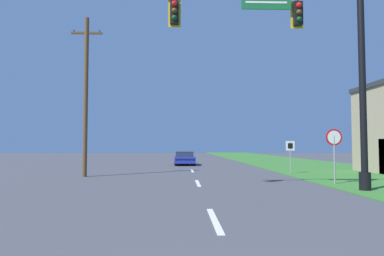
{
  "coord_description": "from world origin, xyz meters",
  "views": [
    {
      "loc": [
        -0.81,
        -2.23,
        1.78
      ],
      "look_at": [
        0.0,
        22.53,
        3.06
      ],
      "focal_mm": 32.0,
      "sensor_mm": 36.0,
      "label": 1
    }
  ],
  "objects_px": {
    "stop_sign": "(334,144)",
    "utility_pole_near": "(86,94)",
    "signal_mast": "(313,57)",
    "route_sign_post": "(290,150)",
    "car_ahead": "(184,158)"
  },
  "relations": [
    {
      "from": "stop_sign",
      "to": "utility_pole_near",
      "type": "distance_m",
      "value": 13.63
    },
    {
      "from": "signal_mast",
      "to": "route_sign_post",
      "type": "bearing_deg",
      "value": 78.37
    },
    {
      "from": "signal_mast",
      "to": "car_ahead",
      "type": "xyz_separation_m",
      "value": [
        -4.9,
        18.49,
        -4.68
      ]
    },
    {
      "from": "signal_mast",
      "to": "utility_pole_near",
      "type": "relative_size",
      "value": 0.95
    },
    {
      "from": "car_ahead",
      "to": "route_sign_post",
      "type": "distance_m",
      "value": 12.31
    },
    {
      "from": "stop_sign",
      "to": "route_sign_post",
      "type": "height_order",
      "value": "stop_sign"
    },
    {
      "from": "route_sign_post",
      "to": "utility_pole_near",
      "type": "xyz_separation_m",
      "value": [
        -12.42,
        -1.48,
        3.26
      ]
    },
    {
      "from": "signal_mast",
      "to": "stop_sign",
      "type": "height_order",
      "value": "signal_mast"
    },
    {
      "from": "utility_pole_near",
      "to": "stop_sign",
      "type": "bearing_deg",
      "value": -19.18
    },
    {
      "from": "route_sign_post",
      "to": "utility_pole_near",
      "type": "relative_size",
      "value": 0.22
    },
    {
      "from": "signal_mast",
      "to": "stop_sign",
      "type": "bearing_deg",
      "value": 51.33
    },
    {
      "from": "signal_mast",
      "to": "car_ahead",
      "type": "distance_m",
      "value": 19.69
    },
    {
      "from": "signal_mast",
      "to": "car_ahead",
      "type": "relative_size",
      "value": 2.03
    },
    {
      "from": "route_sign_post",
      "to": "utility_pole_near",
      "type": "height_order",
      "value": "utility_pole_near"
    },
    {
      "from": "stop_sign",
      "to": "route_sign_post",
      "type": "xyz_separation_m",
      "value": [
        -0.15,
        5.85,
        -0.34
      ]
    }
  ]
}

